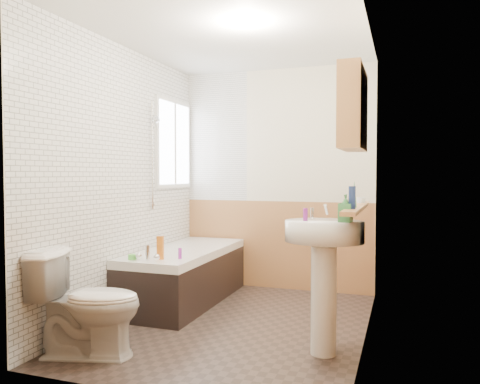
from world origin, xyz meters
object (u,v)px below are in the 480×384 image
bathtub (185,274)px  toilet (88,304)px  pine_shelf (357,208)px  sink (324,259)px  medicine_cabinet (353,110)px

bathtub → toilet: (-0.03, -1.52, 0.09)m
toilet → pine_shelf: size_ratio=0.61×
sink → pine_shelf: 0.51m
pine_shelf → medicine_cabinet: medicine_cabinet is taller
bathtub → medicine_cabinet: (1.74, -0.71, 1.51)m
medicine_cabinet → toilet: bearing=-155.4°
toilet → pine_shelf: bearing=-79.0°
medicine_cabinet → sink: bearing=-127.7°
bathtub → toilet: toilet is taller
sink → pine_shelf: sink is taller
toilet → pine_shelf: pine_shelf is taller
sink → pine_shelf: size_ratio=0.87×
toilet → sink: sink is taller
bathtub → sink: size_ratio=1.53×
toilet → pine_shelf: 2.12m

